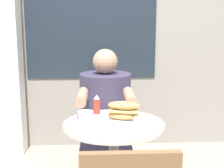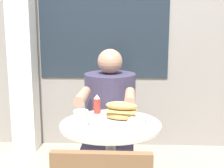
% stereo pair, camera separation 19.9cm
% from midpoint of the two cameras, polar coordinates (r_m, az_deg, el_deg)
% --- Properties ---
extents(storefront_wall, '(8.00, 0.09, 2.80)m').
position_cam_midpoint_polar(storefront_wall, '(3.24, 2.84, 12.94)').
color(storefront_wall, gray).
rests_on(storefront_wall, ground_plane).
extents(lattice_pillar, '(0.23, 0.23, 2.40)m').
position_cam_midpoint_polar(lattice_pillar, '(3.20, -14.52, 9.02)').
color(lattice_pillar, silver).
rests_on(lattice_pillar, ground_plane).
extents(cafe_table, '(0.60, 0.60, 0.71)m').
position_cam_midpoint_polar(cafe_table, '(1.93, 2.76, -12.87)').
color(cafe_table, beige).
rests_on(cafe_table, ground_plane).
extents(diner_chair, '(0.39, 0.39, 0.87)m').
position_cam_midpoint_polar(diner_chair, '(2.73, 2.12, -5.38)').
color(diner_chair, brown).
rests_on(diner_chair, ground_plane).
extents(seated_diner, '(0.39, 0.70, 1.11)m').
position_cam_midpoint_polar(seated_diner, '(2.41, 1.96, -8.91)').
color(seated_diner, '#38334C').
rests_on(seated_diner, ground_plane).
extents(sandwich_on_plate, '(0.21, 0.18, 0.12)m').
position_cam_midpoint_polar(sandwich_on_plate, '(1.89, 4.75, -5.16)').
color(sandwich_on_plate, white).
rests_on(sandwich_on_plate, cafe_table).
extents(drink_cup, '(0.09, 0.09, 0.10)m').
position_cam_midpoint_polar(drink_cup, '(1.78, -2.51, -6.39)').
color(drink_cup, silver).
rests_on(drink_cup, cafe_table).
extents(napkin_box, '(0.11, 0.11, 0.06)m').
position_cam_midpoint_polar(napkin_box, '(1.75, 7.84, -7.43)').
color(napkin_box, silver).
rests_on(napkin_box, cafe_table).
extents(condiment_bottle, '(0.04, 0.04, 0.13)m').
position_cam_midpoint_polar(condiment_bottle, '(2.04, 0.03, -3.73)').
color(condiment_bottle, red).
rests_on(condiment_bottle, cafe_table).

